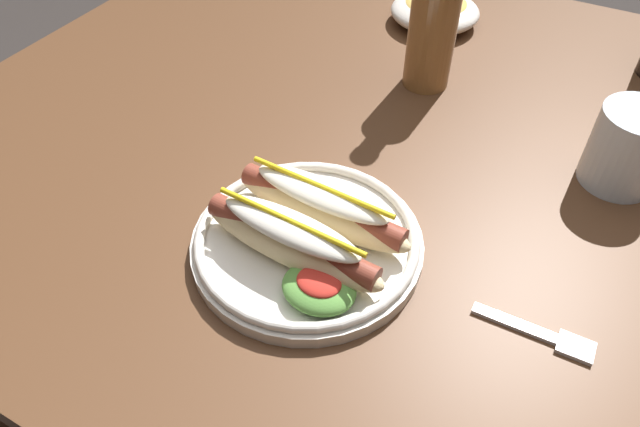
% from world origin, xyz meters
% --- Properties ---
extents(ground_plane, '(8.00, 8.00, 0.00)m').
position_xyz_m(ground_plane, '(0.00, 0.00, 0.00)').
color(ground_plane, '#2D2826').
extents(dining_table, '(1.39, 1.08, 0.74)m').
position_xyz_m(dining_table, '(0.00, 0.00, 0.66)').
color(dining_table, '#51331E').
rests_on(dining_table, ground_plane).
extents(hot_dog_plate, '(0.26, 0.26, 0.08)m').
position_xyz_m(hot_dog_plate, '(-0.06, -0.24, 0.77)').
color(hot_dog_plate, silver).
rests_on(hot_dog_plate, dining_table).
extents(fork, '(0.12, 0.03, 0.00)m').
position_xyz_m(fork, '(0.19, -0.23, 0.74)').
color(fork, silver).
rests_on(fork, dining_table).
extents(water_cup, '(0.09, 0.09, 0.10)m').
position_xyz_m(water_cup, '(0.22, 0.05, 0.79)').
color(water_cup, silver).
rests_on(water_cup, dining_table).
extents(glass_bottle, '(0.07, 0.07, 0.26)m').
position_xyz_m(glass_bottle, '(-0.07, 0.14, 0.84)').
color(glass_bottle, brown).
rests_on(glass_bottle, dining_table).
extents(side_bowl, '(0.15, 0.15, 0.05)m').
position_xyz_m(side_bowl, '(-0.13, 0.33, 0.76)').
color(side_bowl, silver).
rests_on(side_bowl, dining_table).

